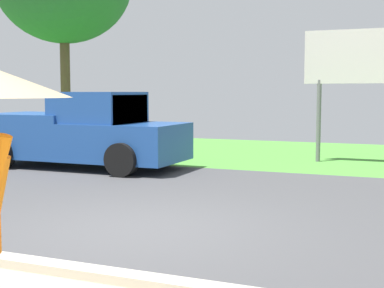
% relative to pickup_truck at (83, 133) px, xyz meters
% --- Properties ---
extents(ground_plane, '(40.00, 22.00, 0.20)m').
position_rel_pickup_truck_xyz_m(ground_plane, '(4.20, -2.02, -0.92)').
color(ground_plane, '#424244').
extents(pickup_truck, '(5.20, 2.28, 1.88)m').
position_rel_pickup_truck_xyz_m(pickup_truck, '(0.00, 0.00, 0.00)').
color(pickup_truck, '#1E478C').
rests_on(pickup_truck, ground_plane).
extents(roadside_billboard, '(2.60, 0.12, 3.50)m').
position_rel_pickup_truck_xyz_m(roadside_billboard, '(6.13, 3.40, 1.68)').
color(roadside_billboard, slate).
rests_on(roadside_billboard, ground_plane).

